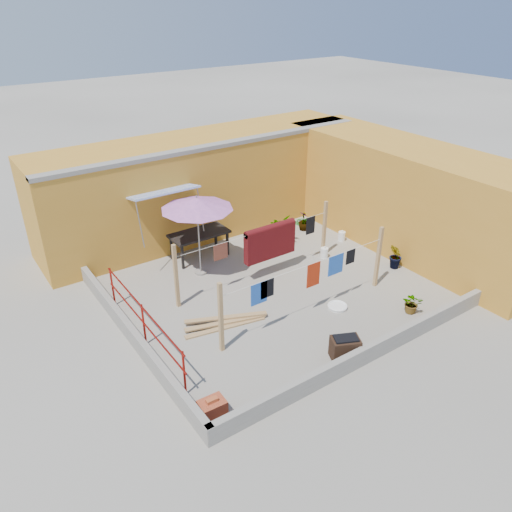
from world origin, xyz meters
The scene contains 21 objects.
ground centered at (0.00, 0.00, 0.00)m, with size 80.00×80.00×0.00m, color #9E998E.
wall_back centered at (0.50, 4.69, 1.61)m, with size 11.00×3.27×3.21m.
wall_right centered at (5.20, 0.00, 1.60)m, with size 2.40×9.00×3.20m, color #C0822A.
parapet_front centered at (0.00, -3.58, 0.22)m, with size 8.30×0.16×0.44m, color gray.
parapet_left centered at (-4.08, 0.00, 0.22)m, with size 0.16×7.30×0.44m, color gray.
red_railing centered at (-3.85, -0.20, 0.72)m, with size 0.05×4.20×1.10m.
clothesline_rig centered at (0.36, 0.54, 1.02)m, with size 5.09×2.35×1.80m.
patio_umbrella centered at (-1.17, 1.99, 2.17)m, with size 2.42×2.42×2.42m.
outdoor_table centered at (-0.70, 2.87, 0.75)m, with size 1.78×0.90×0.83m.
brick_stack centered at (-3.70, -3.03, 0.19)m, with size 0.53×0.39×0.45m.
lumber_pile centered at (-1.91, -0.61, 0.07)m, with size 2.17×0.98×0.13m.
brazier centered at (-0.38, -3.20, 0.28)m, with size 0.75×0.65×0.57m.
white_basin centered at (0.87, -1.64, 0.05)m, with size 0.52×0.52×0.09m.
water_jug_a centered at (2.44, 0.66, 0.16)m, with size 0.24×0.24×0.37m.
water_jug_b centered at (3.70, 1.22, 0.16)m, with size 0.23×0.23×0.37m.
green_hose centered at (3.54, 3.04, 0.04)m, with size 0.56×0.56×0.08m.
plant_back_a centered at (2.23, 2.69, 0.36)m, with size 0.65×0.56×0.72m, color #1E601B.
plant_back_b centered at (3.21, 2.59, 0.34)m, with size 0.38×0.38×0.68m, color #1E601B.
plant_right_a centered at (2.21, 2.14, 0.41)m, with size 0.43×0.29×0.81m, color #1E601B.
plant_right_b centered at (3.70, -1.05, 0.40)m, with size 0.44×0.36×0.80m, color #1E601B.
plant_right_c centered at (2.29, -2.86, 0.28)m, with size 0.50×0.44×0.56m, color #1E601B.
Camera 1 is at (-7.04, -9.34, 7.32)m, focal length 35.00 mm.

